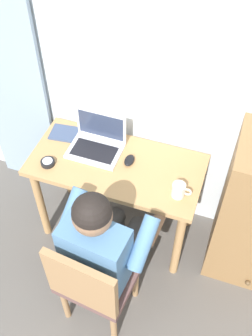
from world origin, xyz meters
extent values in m
cube|color=silver|center=(0.00, 2.20, 1.25)|extent=(4.80, 0.05, 2.50)
cube|color=#8EA3B7|center=(-1.20, 2.13, 1.07)|extent=(0.52, 0.03, 2.15)
cube|color=tan|center=(-0.34, 1.86, 0.72)|extent=(1.11, 0.54, 0.03)
cylinder|color=tan|center=(-0.84, 1.65, 0.35)|extent=(0.06, 0.06, 0.71)
cylinder|color=tan|center=(0.15, 1.65, 0.35)|extent=(0.06, 0.06, 0.71)
cylinder|color=tan|center=(-0.84, 2.07, 0.35)|extent=(0.06, 0.06, 0.71)
cylinder|color=tan|center=(0.15, 2.07, 0.35)|extent=(0.06, 0.06, 0.71)
sphere|color=brown|center=(0.66, 1.66, 0.11)|extent=(0.04, 0.04, 0.04)
cube|color=brown|center=(-0.23, 1.25, 0.42)|extent=(0.46, 0.44, 0.05)
cube|color=#9E754C|center=(-0.25, 1.07, 0.65)|extent=(0.42, 0.09, 0.42)
cylinder|color=#9E754C|center=(-0.05, 1.39, 0.20)|extent=(0.04, 0.04, 0.39)
cylinder|color=#9E754C|center=(-0.38, 1.43, 0.20)|extent=(0.04, 0.04, 0.39)
cylinder|color=#9E754C|center=(-0.08, 1.07, 0.20)|extent=(0.04, 0.04, 0.39)
cylinder|color=#9E754C|center=(-0.42, 1.11, 0.20)|extent=(0.04, 0.04, 0.39)
cylinder|color=#4C4C4C|center=(-0.12, 1.46, 0.46)|extent=(0.18, 0.41, 0.14)
cylinder|color=#4C4C4C|center=(-0.30, 1.48, 0.46)|extent=(0.18, 0.41, 0.14)
cylinder|color=#4C4C4C|center=(-0.10, 1.66, 0.23)|extent=(0.11, 0.11, 0.46)
cylinder|color=#4C4C4C|center=(-0.28, 1.68, 0.23)|extent=(0.11, 0.11, 0.46)
cube|color=teal|center=(-0.24, 1.24, 0.69)|extent=(0.38, 0.24, 0.46)
cylinder|color=teal|center=(0.00, 1.34, 0.78)|extent=(0.12, 0.31, 0.25)
cylinder|color=teal|center=(-0.44, 1.39, 0.78)|extent=(0.12, 0.31, 0.25)
cylinder|color=#846047|center=(0.02, 1.54, 0.67)|extent=(0.10, 0.27, 0.11)
cylinder|color=#846047|center=(-0.42, 1.59, 0.67)|extent=(0.10, 0.27, 0.11)
sphere|color=#846047|center=(-0.24, 1.25, 1.05)|extent=(0.20, 0.20, 0.20)
sphere|color=black|center=(-0.24, 1.25, 1.08)|extent=(0.20, 0.20, 0.20)
cube|color=silver|center=(-0.51, 1.91, 0.75)|extent=(0.34, 0.24, 0.02)
cube|color=black|center=(-0.51, 1.90, 0.76)|extent=(0.29, 0.16, 0.00)
cube|color=silver|center=(-0.51, 2.03, 0.87)|extent=(0.34, 0.01, 0.22)
cube|color=#2D3851|center=(-0.51, 2.03, 0.87)|extent=(0.31, 0.00, 0.18)
ellipsoid|color=black|center=(-0.27, 1.90, 0.76)|extent=(0.06, 0.10, 0.03)
cylinder|color=black|center=(-0.75, 1.71, 0.76)|extent=(0.09, 0.09, 0.03)
cylinder|color=silver|center=(-0.75, 1.71, 0.77)|extent=(0.06, 0.06, 0.00)
cube|color=#3D4C6B|center=(-0.75, 2.00, 0.75)|extent=(0.23, 0.17, 0.01)
cylinder|color=silver|center=(0.09, 1.74, 0.79)|extent=(0.08, 0.08, 0.09)
torus|color=silver|center=(0.14, 1.74, 0.79)|extent=(0.06, 0.01, 0.06)
camera|label=1|loc=(0.27, 0.28, 2.64)|focal=42.79mm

